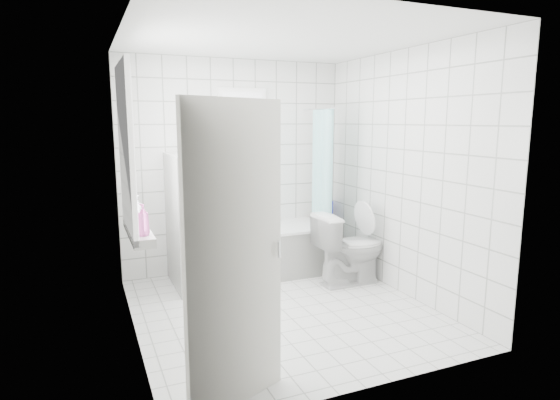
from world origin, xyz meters
name	(u,v)px	position (x,y,z in m)	size (l,w,h in m)	color
ground	(282,310)	(0.00, 0.00, 0.00)	(3.00, 3.00, 0.00)	white
ceiling	(283,38)	(0.00, 0.00, 2.60)	(3.00, 3.00, 0.00)	white
wall_back	(235,167)	(0.00, 1.50, 1.30)	(2.80, 0.02, 2.60)	white
wall_front	(373,207)	(0.00, -1.50, 1.30)	(2.80, 0.02, 2.60)	white
wall_left	(129,189)	(-1.40, 0.00, 1.30)	(0.02, 3.00, 2.60)	white
wall_right	(403,174)	(1.40, 0.00, 1.30)	(0.02, 3.00, 2.60)	white
window_left	(129,151)	(-1.35, 0.30, 1.60)	(0.01, 0.90, 1.40)	white
window_back	(243,113)	(0.10, 1.46, 1.95)	(0.50, 0.01, 0.50)	white
window_sill	(138,232)	(-1.31, 0.30, 0.86)	(0.18, 1.02, 0.08)	white
door	(236,259)	(-0.89, -1.31, 1.00)	(0.04, 0.80, 2.00)	silver
bathtub	(256,252)	(0.14, 1.12, 0.29)	(1.74, 0.77, 0.58)	white
partition_wall	(178,222)	(-0.80, 1.07, 0.75)	(0.15, 0.85, 1.50)	white
tiled_ledge	(329,239)	(1.29, 1.38, 0.28)	(0.40, 0.24, 0.55)	white
toilet	(350,248)	(1.03, 0.42, 0.42)	(0.47, 0.82, 0.84)	white
curtain_rod	(318,109)	(0.95, 1.10, 2.00)	(0.02, 0.02, 0.80)	silver
shower_curtain	(322,184)	(0.95, 0.97, 1.10)	(0.14, 0.48, 1.78)	#46CECC
tub_faucet	(254,201)	(0.24, 1.46, 0.85)	(0.18, 0.06, 0.06)	silver
sill_bottles	(140,216)	(-1.30, 0.22, 1.02)	(0.15, 0.60, 0.28)	#CF50A3
ledge_bottles	(329,211)	(1.26, 1.36, 0.66)	(0.16, 0.18, 0.24)	#1B20DE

